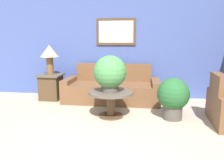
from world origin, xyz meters
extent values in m
plane|color=tan|center=(0.00, 0.00, 0.00)|extent=(20.00, 20.00, 0.00)
cube|color=#42569E|center=(0.00, 2.95, 1.30)|extent=(7.04, 0.06, 2.60)
cube|color=#4C3823|center=(-0.25, 2.91, 1.58)|extent=(0.95, 0.03, 0.64)
cube|color=#B2BCC6|center=(-0.25, 2.89, 1.58)|extent=(0.83, 0.01, 0.52)
cube|color=brown|center=(-0.28, 2.39, 0.21)|extent=(1.78, 0.87, 0.42)
cube|color=brown|center=(-0.28, 2.74, 0.63)|extent=(1.78, 0.16, 0.41)
cube|color=brown|center=(-1.26, 2.39, 0.26)|extent=(0.18, 0.87, 0.52)
cube|color=brown|center=(0.70, 2.39, 0.26)|extent=(0.18, 0.87, 0.52)
cube|color=brown|center=(1.64, 1.28, 0.63)|extent=(0.20, 0.63, 0.41)
cylinder|color=#4C3823|center=(-0.16, 1.38, 0.01)|extent=(0.44, 0.44, 0.03)
cylinder|color=#4C3823|center=(-0.16, 1.38, 0.23)|extent=(0.15, 0.15, 0.40)
cylinder|color=brown|center=(-0.16, 1.38, 0.45)|extent=(0.81, 0.81, 0.04)
cube|color=#4C3823|center=(-1.73, 2.40, 0.28)|extent=(0.45, 0.45, 0.56)
cube|color=brown|center=(-1.73, 2.40, 0.58)|extent=(0.53, 0.53, 0.03)
cylinder|color=brown|center=(-1.73, 2.40, 0.60)|extent=(0.22, 0.22, 0.02)
cylinder|color=brown|center=(-1.73, 2.40, 0.81)|extent=(0.16, 0.16, 0.39)
cone|color=tan|center=(-1.73, 2.40, 1.14)|extent=(0.43, 0.43, 0.27)
cylinder|color=#4C4742|center=(-0.17, 1.37, 0.54)|extent=(0.30, 0.30, 0.13)
sphere|color=#428447|center=(-0.17, 1.37, 0.82)|extent=(0.59, 0.59, 0.59)
cylinder|color=#4C4742|center=(0.94, 1.41, 0.12)|extent=(0.34, 0.34, 0.24)
sphere|color=#235B2D|center=(0.94, 1.41, 0.45)|extent=(0.56, 0.56, 0.56)
camera|label=1|loc=(0.38, -2.40, 1.35)|focal=35.00mm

